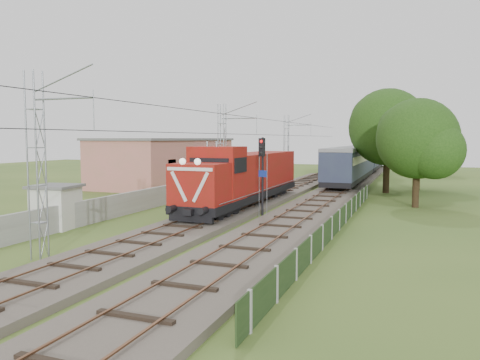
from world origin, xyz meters
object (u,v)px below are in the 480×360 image
at_px(signal_post, 262,163).
at_px(relay_hut, 56,206).
at_px(locomotive, 244,177).
at_px(coach_rake, 371,155).

bearing_deg(signal_post, relay_hut, -145.08).
distance_m(locomotive, coach_rake, 45.28).
bearing_deg(locomotive, signal_post, -56.30).
relative_size(coach_rake, relay_hut, 25.02).
relative_size(locomotive, signal_post, 3.44).
distance_m(coach_rake, relay_hut, 57.65).
distance_m(signal_post, relay_hut, 12.64).
bearing_deg(relay_hut, locomotive, 56.75).
height_order(locomotive, relay_hut, locomotive).
bearing_deg(signal_post, locomotive, 123.70).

